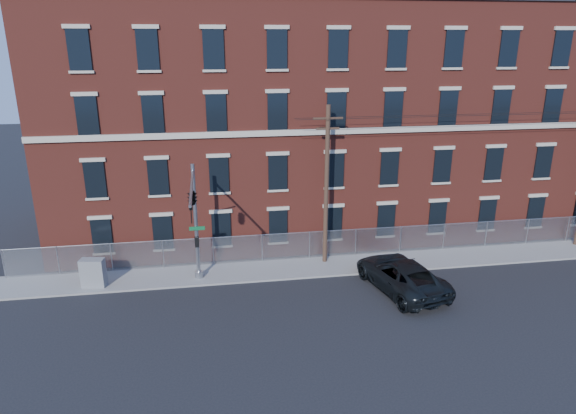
% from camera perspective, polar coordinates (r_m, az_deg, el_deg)
% --- Properties ---
extents(ground, '(140.00, 140.00, 0.00)m').
position_cam_1_polar(ground, '(27.75, 2.70, -11.32)').
color(ground, black).
rests_on(ground, ground).
extents(sidewalk, '(65.00, 3.00, 0.12)m').
position_cam_1_polar(sidewalk, '(36.00, 20.13, -5.17)').
color(sidewalk, gray).
rests_on(sidewalk, ground).
extents(mill_building, '(55.30, 14.32, 16.30)m').
position_cam_1_polar(mill_building, '(41.61, 15.46, 9.97)').
color(mill_building, maroon).
rests_on(mill_building, ground).
extents(chain_link_fence, '(59.06, 0.06, 1.85)m').
position_cam_1_polar(chain_link_fence, '(36.68, 19.34, -2.96)').
color(chain_link_fence, '#A5A8AD').
rests_on(chain_link_fence, ground).
extents(traffic_signal_mast, '(0.90, 6.75, 7.00)m').
position_cam_1_polar(traffic_signal_mast, '(27.10, -10.61, 0.10)').
color(traffic_signal_mast, '#9EA0A5').
rests_on(traffic_signal_mast, ground).
extents(utility_pole_near, '(1.80, 0.28, 10.00)m').
position_cam_1_polar(utility_pole_near, '(31.18, 4.36, 2.68)').
color(utility_pole_near, '#422C21').
rests_on(utility_pole_near, ground).
extents(pickup_truck, '(4.36, 7.02, 1.81)m').
position_cam_1_polar(pickup_truck, '(29.96, 12.61, -7.47)').
color(pickup_truck, black).
rests_on(pickup_truck, ground).
extents(utility_cabinet, '(1.43, 0.87, 1.68)m').
position_cam_1_polar(utility_cabinet, '(31.46, -21.10, -6.93)').
color(utility_cabinet, slate).
rests_on(utility_cabinet, sidewalk).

